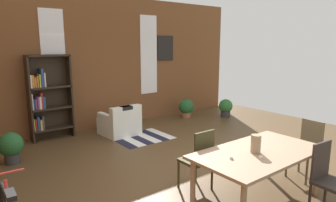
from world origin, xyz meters
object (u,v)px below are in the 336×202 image
Objects in this scene: armchair_white at (120,123)px; potted_plant_corner at (11,146)px; dining_chair_head_right at (307,147)px; bookshelf_tall at (47,97)px; vase_on_table at (256,144)px; potted_plant_window at (186,108)px; dining_chair_far_left at (199,158)px; potted_plant_by_shelf at (226,107)px; dining_chair_near_right at (328,177)px; dining_table at (259,157)px.

armchair_white is 2.49m from potted_plant_corner.
bookshelf_tall is at bearing 120.46° from dining_chair_head_right.
vase_on_table is at bearing -73.81° from bookshelf_tall.
potted_plant_corner is 1.06× the size of potted_plant_window.
dining_chair_far_left is at bearing -128.83° from potted_plant_window.
vase_on_table is at bearing -65.49° from dining_chair_far_left.
bookshelf_tall reaches higher than potted_plant_by_shelf.
bookshelf_tall is (-2.75, 4.68, 0.47)m from dining_chair_head_right.
vase_on_table reaches higher than dining_chair_near_right.
bookshelf_tall is at bearing 104.53° from dining_chair_far_left.
dining_chair_far_left is 4.55m from potted_plant_window.
armchair_white is at bearing 8.22° from potted_plant_corner.
dining_chair_head_right is at bearing -43.94° from potted_plant_corner.
bookshelf_tall is 3.60× the size of potted_plant_by_shelf.
dining_chair_far_left is 1.89m from dining_chair_head_right.
potted_plant_by_shelf is 1.20m from potted_plant_window.
dining_chair_near_right is (0.43, -0.74, -0.15)m from dining_table.
potted_plant_by_shelf is at bearing 46.49° from dining_table.
dining_chair_near_right is 1.62× the size of potted_plant_corner.
dining_chair_head_right is (0.88, 0.73, 0.00)m from dining_chair_near_right.
vase_on_table is 5.08m from potted_plant_by_shelf.
dining_chair_near_right is 1.00× the size of dining_chair_head_right.
dining_chair_head_right is 5.45m from bookshelf_tall.
dining_chair_head_right is at bearing -72.02° from armchair_white.
dining_chair_far_left is at bearing 114.51° from vase_on_table.
dining_table is 1.32m from dining_chair_head_right.
dining_chair_far_left is 0.49× the size of bookshelf_tall.
dining_table reaches higher than potted_plant_corner.
dining_chair_near_right is 5.21m from potted_plant_corner.
bookshelf_tall reaches higher than dining_chair_far_left.
potted_plant_by_shelf is 0.97× the size of potted_plant_window.
vase_on_table is 0.13× the size of bookshelf_tall.
potted_plant_corner is (-2.46, -0.36, 0.05)m from armchair_white.
dining_table is 0.96× the size of bookshelf_tall.
dining_chair_near_right is at bearing -59.92° from dining_table.
vase_on_table is 0.44× the size of potted_plant_window.
dining_chair_near_right is at bearing -70.94° from bookshelf_tall.
dining_chair_far_left is (-0.34, 0.74, -0.35)m from vase_on_table.
vase_on_table is at bearing -91.57° from armchair_white.
armchair_white is (0.02, 3.96, -0.39)m from dining_table.
dining_table is 7.58× the size of vase_on_table.
potted_plant_corner is at bearing 123.41° from dining_chair_near_right.
potted_plant_by_shelf is at bearing 55.40° from dining_chair_near_right.
potted_plant_by_shelf is (3.52, 3.61, -0.57)m from vase_on_table.
armchair_white is 1.52× the size of potted_plant_window.
potted_plant_window is (1.11, 4.28, -0.21)m from dining_chair_head_right.
dining_chair_near_right is 1.76× the size of potted_plant_by_shelf.
dining_chair_near_right is 1.15m from dining_chair_head_right.
dining_chair_head_right is 4.20m from potted_plant_by_shelf.
dining_table is 0.86m from dining_chair_far_left.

